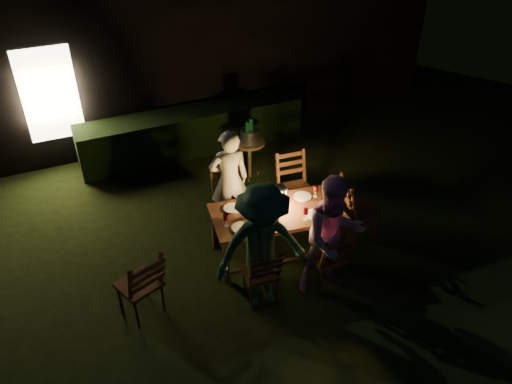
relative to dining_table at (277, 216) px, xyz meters
name	(u,v)px	position (x,y,z in m)	size (l,w,h in m)	color
garden_envelope	(175,30)	(0.42, 5.72, 0.93)	(40.00, 40.00, 3.20)	black
dining_table	(277,216)	(0.00, 0.00, 0.00)	(1.84, 1.11, 0.72)	#4F2D1A
chair_near_left	(261,282)	(-0.56, -0.69, -0.38)	(0.44, 0.47, 0.90)	#4F2D1A
chair_near_right	(328,267)	(0.33, -0.83, -0.37)	(0.43, 0.46, 0.94)	#4F2D1A
chair_far_left	(231,209)	(-0.33, 0.83, -0.34)	(0.48, 0.51, 1.01)	#4F2D1A
chair_far_right	(294,198)	(0.66, 0.68, -0.33)	(0.51, 0.54, 1.05)	#4F2D1A
chair_end	(357,220)	(1.22, -0.18, -0.33)	(0.60, 0.57, 1.05)	#4F2D1A
chair_spare	(142,294)	(-1.96, -0.33, -0.34)	(0.60, 0.62, 1.02)	#4F2D1A
person_house_side	(229,180)	(-0.32, 0.88, 0.14)	(0.58, 0.38, 1.58)	beige
person_opp_right	(333,237)	(0.32, -0.88, 0.18)	(0.80, 0.62, 1.65)	#CE8DBA
person_opp_left	(262,248)	(-0.57, -0.74, 0.21)	(1.11, 0.64, 1.71)	#2E5C39
lantern	(279,199)	(0.06, 0.04, 0.23)	(0.16, 0.16, 0.35)	white
plate_far_left	(233,208)	(-0.51, 0.30, 0.08)	(0.25, 0.25, 0.01)	white
plate_near_left	(241,228)	(-0.58, -0.14, 0.08)	(0.25, 0.25, 0.01)	white
plate_far_right	(303,196)	(0.48, 0.15, 0.08)	(0.25, 0.25, 0.01)	white
plate_near_right	(314,215)	(0.41, -0.28, 0.08)	(0.25, 0.25, 0.01)	white
wineglass_a	(249,198)	(-0.26, 0.32, 0.16)	(0.06, 0.06, 0.18)	#59070F
wineglass_b	(226,220)	(-0.73, -0.01, 0.16)	(0.06, 0.06, 0.18)	#59070F
wineglass_c	(306,214)	(0.26, -0.32, 0.16)	(0.06, 0.06, 0.18)	#59070F
wineglass_d	(315,191)	(0.64, 0.09, 0.16)	(0.06, 0.06, 0.18)	#59070F
wineglass_e	(277,220)	(-0.14, -0.28, 0.16)	(0.06, 0.06, 0.18)	silver
bottle_table	(259,206)	(-0.25, 0.04, 0.21)	(0.07, 0.07, 0.28)	#0F471E
napkin_left	(273,227)	(-0.20, -0.29, 0.08)	(0.18, 0.14, 0.01)	red
napkin_right	(324,217)	(0.50, -0.38, 0.08)	(0.18, 0.14, 0.01)	red
phone	(237,233)	(-0.66, -0.21, 0.08)	(0.14, 0.07, 0.01)	black
side_table	(250,146)	(0.49, 1.99, -0.04)	(0.51, 0.51, 0.69)	brown
ice_bucket	(249,136)	(0.49, 1.99, 0.15)	(0.30, 0.30, 0.22)	#A5A8AD
bottle_bucket_a	(248,135)	(0.44, 1.95, 0.20)	(0.07, 0.07, 0.32)	#0F471E
bottle_bucket_b	(251,132)	(0.54, 2.03, 0.20)	(0.07, 0.07, 0.32)	#0F471E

